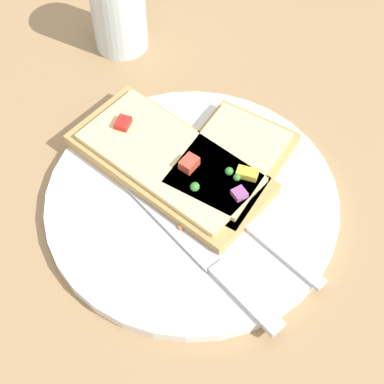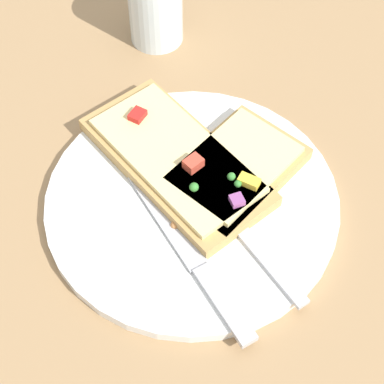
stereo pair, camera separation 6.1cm
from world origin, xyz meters
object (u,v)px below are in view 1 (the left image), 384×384
at_px(fork, 223,202).
at_px(knife, 208,259).
at_px(plate, 192,201).
at_px(pizza_slice_main, 168,163).
at_px(pizza_slice_corner, 228,164).
at_px(drinking_glass, 119,12).

distance_m(fork, knife, 0.06).
bearing_deg(knife, plate, -28.11).
bearing_deg(pizza_slice_main, pizza_slice_corner, -140.31).
bearing_deg(drinking_glass, pizza_slice_main, -14.91).
height_order(plate, drinking_glass, drinking_glass).
height_order(pizza_slice_main, drinking_glass, drinking_glass).
relative_size(fork, pizza_slice_corner, 1.35).
bearing_deg(pizza_slice_corner, fork, 23.02).
xyz_separation_m(plate, pizza_slice_corner, (-0.01, 0.05, 0.02)).
xyz_separation_m(plate, drinking_glass, (-0.24, 0.05, 0.04)).
bearing_deg(pizza_slice_main, fork, -177.77).
height_order(pizza_slice_corner, drinking_glass, drinking_glass).
bearing_deg(pizza_slice_corner, pizza_slice_main, -59.45).
height_order(fork, drinking_glass, drinking_glass).
distance_m(plate, pizza_slice_main, 0.05).
bearing_deg(plate, pizza_slice_main, -177.73).
height_order(knife, drinking_glass, drinking_glass).
bearing_deg(pizza_slice_corner, plate, -14.76).
distance_m(plate, fork, 0.03).
bearing_deg(drinking_glass, knife, -13.65).
distance_m(fork, pizza_slice_corner, 0.04).
height_order(fork, knife, knife).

